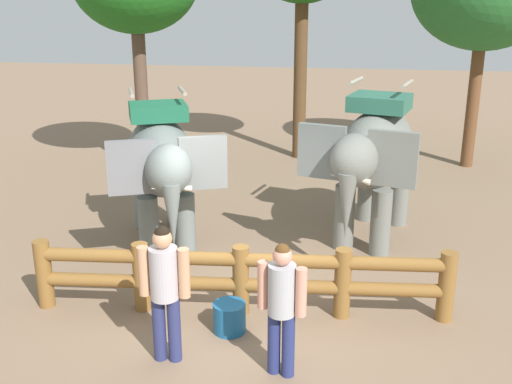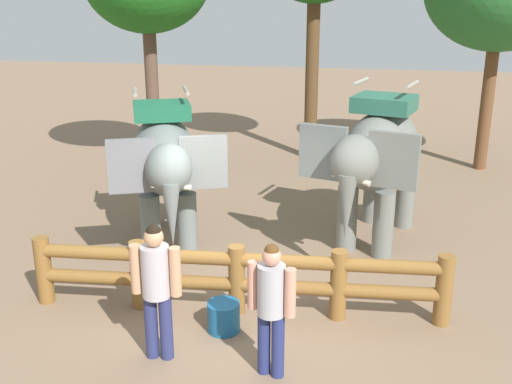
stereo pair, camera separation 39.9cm
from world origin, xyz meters
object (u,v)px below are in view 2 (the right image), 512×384
(tourist_woman_in_black, at_px, (156,283))
(tourist_man_in_blue, at_px, (271,301))
(elephant_center, at_px, (378,155))
(log_fence, at_px, (237,275))
(elephant_near_left, at_px, (165,161))
(feed_bucket, at_px, (224,317))

(tourist_woman_in_black, xyz_separation_m, tourist_man_in_blue, (1.47, -0.09, -0.06))
(elephant_center, relative_size, tourist_man_in_blue, 2.05)
(log_fence, xyz_separation_m, elephant_center, (1.92, 3.11, 1.08))
(tourist_woman_in_black, bearing_deg, tourist_man_in_blue, -3.40)
(tourist_man_in_blue, bearing_deg, elephant_center, 75.54)
(elephant_near_left, relative_size, tourist_woman_in_black, 1.85)
(tourist_man_in_blue, height_order, feed_bucket, tourist_man_in_blue)
(tourist_man_in_blue, bearing_deg, feed_bucket, 133.04)
(elephant_center, bearing_deg, tourist_man_in_blue, -104.46)
(log_fence, height_order, feed_bucket, log_fence)
(log_fence, bearing_deg, tourist_woman_in_black, -118.46)
(log_fence, relative_size, elephant_near_left, 1.79)
(elephant_center, distance_m, tourist_woman_in_black, 5.20)
(log_fence, xyz_separation_m, elephant_near_left, (-1.83, 2.24, 1.01))
(feed_bucket, bearing_deg, log_fence, 82.79)
(log_fence, distance_m, elephant_center, 3.81)
(tourist_woman_in_black, relative_size, tourist_man_in_blue, 1.05)
(elephant_near_left, height_order, tourist_man_in_blue, elephant_near_left)
(feed_bucket, bearing_deg, elephant_center, 61.43)
(elephant_center, height_order, tourist_man_in_blue, elephant_center)
(tourist_woman_in_black, relative_size, feed_bucket, 4.03)
(feed_bucket, bearing_deg, tourist_man_in_blue, -46.96)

